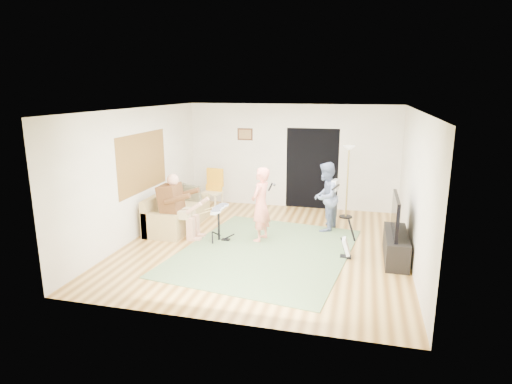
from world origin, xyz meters
TOP-DOWN VIEW (x-y plane):
  - floor at (0.00, 0.00)m, footprint 6.00×6.00m
  - walls at (0.00, 0.00)m, footprint 5.50×6.00m
  - ceiling at (0.00, 0.00)m, footprint 6.00×6.00m
  - window_blinds at (-2.74, 0.20)m, footprint 0.00×2.05m
  - doorway at (0.55, 2.99)m, footprint 2.10×0.00m
  - picture_frame at (-1.25, 2.99)m, footprint 0.42×0.03m
  - area_rug at (0.08, -0.36)m, footprint 3.56×4.18m
  - sofa at (-2.29, 0.68)m, footprint 0.82×1.98m
  - drummer at (-1.87, 0.03)m, footprint 0.89×0.50m
  - drum_kit at (-1.00, 0.03)m, footprint 0.40×0.71m
  - singer at (-0.16, 0.25)m, footprint 0.49×0.63m
  - microphone at (0.04, 0.25)m, footprint 0.06×0.06m
  - guitarist at (1.07, 1.24)m, footprint 0.73×0.86m
  - guitar_held at (1.27, 1.24)m, footprint 0.24×0.61m
  - guitar_spare at (1.62, -0.26)m, footprint 0.27×0.24m
  - torchiere_lamp at (1.49, 2.35)m, footprint 0.32×0.32m
  - dining_chair at (-1.87, 2.05)m, footprint 0.52×0.54m
  - tv_cabinet at (2.50, -0.12)m, footprint 0.40×1.40m
  - television at (2.45, -0.12)m, footprint 0.06×1.19m

SIDE VIEW (x-z plane):
  - floor at x=0.00m, z-range 0.00..0.00m
  - area_rug at x=0.08m, z-range 0.00..0.02m
  - guitar_spare at x=1.62m, z-range -0.16..0.59m
  - tv_cabinet at x=2.50m, z-range 0.00..0.50m
  - sofa at x=-2.29m, z-range -0.13..0.67m
  - drum_kit at x=-1.00m, z-range -0.05..0.69m
  - dining_chair at x=-1.87m, z-range -0.16..0.94m
  - drummer at x=-1.87m, z-range -0.15..1.21m
  - guitarist at x=1.07m, z-range 0.00..1.53m
  - singer at x=-0.16m, z-range 0.00..1.55m
  - television at x=2.45m, z-range 0.50..1.20m
  - guitar_held at x=1.27m, z-range 0.91..1.17m
  - doorway at x=0.55m, z-range 0.00..2.10m
  - microphone at x=0.04m, z-range 1.03..1.27m
  - torchiere_lamp at x=1.49m, z-range 0.33..2.09m
  - walls at x=0.00m, z-range 0.00..2.70m
  - window_blinds at x=-2.74m, z-range 0.53..2.58m
  - picture_frame at x=-1.25m, z-range 1.74..2.06m
  - ceiling at x=0.00m, z-range 2.70..2.70m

